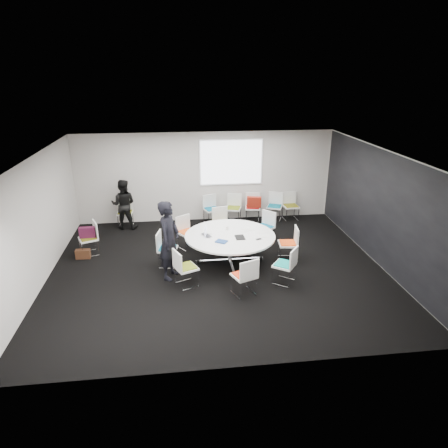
{
  "coord_description": "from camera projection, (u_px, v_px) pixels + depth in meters",
  "views": [
    {
      "loc": [
        -0.91,
        -8.67,
        4.53
      ],
      "look_at": [
        0.2,
        0.4,
        1.0
      ],
      "focal_mm": 32.0,
      "sensor_mm": 36.0,
      "label": 1
    }
  ],
  "objects": [
    {
      "name": "notebook_black",
      "position": [
        240.0,
        237.0,
        9.68
      ],
      "size": [
        0.23,
        0.31,
        0.02
      ],
      "primitive_type": "cube",
      "rotation": [
        0.0,
        0.0,
        0.04
      ],
      "color": "black",
      "rests_on": "conference_table"
    },
    {
      "name": "papers_front",
      "position": [
        264.0,
        236.0,
        9.79
      ],
      "size": [
        0.3,
        0.22,
        0.0
      ],
      "primitive_type": "cube",
      "rotation": [
        0.0,
        0.0,
        -0.02
      ],
      "color": "white",
      "rests_on": "conference_table"
    },
    {
      "name": "chair_back_d",
      "position": [
        274.0,
        212.0,
        12.84
      ],
      "size": [
        0.6,
        0.59,
        0.88
      ],
      "rotation": [
        0.0,
        0.0,
        2.75
      ],
      "color": "silver",
      "rests_on": "ground"
    },
    {
      "name": "red_jacket",
      "position": [
        254.0,
        202.0,
        12.4
      ],
      "size": [
        0.46,
        0.25,
        0.36
      ],
      "primitive_type": "cube",
      "rotation": [
        0.17,
        0.0,
        -0.21
      ],
      "color": "maroon",
      "rests_on": "chair_back_c"
    },
    {
      "name": "chair_ring_h",
      "position": [
        285.0,
        272.0,
        9.01
      ],
      "size": [
        0.63,
        0.64,
        0.88
      ],
      "rotation": [
        0.0,
        0.0,
        7.22
      ],
      "color": "silver",
      "rests_on": "ground"
    },
    {
      "name": "chair_person_back",
      "position": [
        126.0,
        218.0,
        12.31
      ],
      "size": [
        0.47,
        0.46,
        0.88
      ],
      "rotation": [
        0.0,
        0.0,
        3.13
      ],
      "color": "silver",
      "rests_on": "ground"
    },
    {
      "name": "person_main",
      "position": [
        169.0,
        240.0,
        9.04
      ],
      "size": [
        0.66,
        0.79,
        1.86
      ],
      "primitive_type": "imported",
      "rotation": [
        0.0,
        0.0,
        1.19
      ],
      "color": "black",
      "rests_on": "ground"
    },
    {
      "name": "chair_ring_d",
      "position": [
        187.0,
        238.0,
        10.81
      ],
      "size": [
        0.63,
        0.63,
        0.88
      ],
      "rotation": [
        0.0,
        0.0,
        3.74
      ],
      "color": "silver",
      "rests_on": "ground"
    },
    {
      "name": "phone",
      "position": [
        259.0,
        239.0,
        9.59
      ],
      "size": [
        0.15,
        0.11,
        0.01
      ],
      "primitive_type": "cube",
      "rotation": [
        0.0,
        0.0,
        0.3
      ],
      "color": "black",
      "rests_on": "conference_table"
    },
    {
      "name": "maroon_bag",
      "position": [
        87.0,
        232.0,
        10.29
      ],
      "size": [
        0.41,
        0.16,
        0.28
      ],
      "primitive_type": "cube",
      "rotation": [
        0.0,
        0.0,
        0.05
      ],
      "color": "#48132D",
      "rests_on": "chair_spare_left"
    },
    {
      "name": "chair_back_e",
      "position": [
        290.0,
        211.0,
        12.88
      ],
      "size": [
        0.49,
        0.47,
        0.88
      ],
      "rotation": [
        0.0,
        0.0,
        3.2
      ],
      "color": "silver",
      "rests_on": "ground"
    },
    {
      "name": "chair_ring_e",
      "position": [
        167.0,
        255.0,
        9.82
      ],
      "size": [
        0.53,
        0.54,
        0.88
      ],
      "rotation": [
        0.0,
        0.0,
        4.52
      ],
      "color": "silver",
      "rests_on": "ground"
    },
    {
      "name": "chair_spare_left",
      "position": [
        90.0,
        244.0,
        10.42
      ],
      "size": [
        0.59,
        0.59,
        0.88
      ],
      "rotation": [
        0.0,
        0.0,
        1.96
      ],
      "color": "silver",
      "rests_on": "ground"
    },
    {
      "name": "brown_bag",
      "position": [
        83.0,
        254.0,
        10.24
      ],
      "size": [
        0.36,
        0.16,
        0.24
      ],
      "primitive_type": "cube",
      "rotation": [
        0.0,
        0.0,
        -0.01
      ],
      "color": "#432515",
      "rests_on": "ground"
    },
    {
      "name": "laptop",
      "position": [
        208.0,
        235.0,
        9.82
      ],
      "size": [
        0.32,
        0.37,
        0.02
      ],
      "primitive_type": "imported",
      "rotation": [
        0.0,
        0.0,
        2.05
      ],
      "color": "#333338",
      "rests_on": "conference_table"
    },
    {
      "name": "papers_right",
      "position": [
        246.0,
        230.0,
        10.14
      ],
      "size": [
        0.36,
        0.32,
        0.0
      ],
      "primitive_type": "cube",
      "rotation": [
        0.0,
        0.0,
        0.43
      ],
      "color": "silver",
      "rests_on": "conference_table"
    },
    {
      "name": "chair_ring_f",
      "position": [
        186.0,
        274.0,
        8.89
      ],
      "size": [
        0.59,
        0.6,
        0.88
      ],
      "rotation": [
        0.0,
        0.0,
        5.12
      ],
      "color": "silver",
      "rests_on": "ground"
    },
    {
      "name": "chair_back_a",
      "position": [
        212.0,
        215.0,
        12.58
      ],
      "size": [
        0.58,
        0.57,
        0.88
      ],
      "rotation": [
        0.0,
        0.0,
        3.46
      ],
      "color": "silver",
      "rests_on": "ground"
    },
    {
      "name": "person_back",
      "position": [
        123.0,
        204.0,
        11.98
      ],
      "size": [
        0.81,
        0.66,
        1.53
      ],
      "primitive_type": "imported",
      "rotation": [
        0.0,
        0.0,
        3.02
      ],
      "color": "black",
      "rests_on": "ground"
    },
    {
      "name": "tablet_folio",
      "position": [
        221.0,
        241.0,
        9.44
      ],
      "size": [
        0.33,
        0.31,
        0.03
      ],
      "primitive_type": "cube",
      "rotation": [
        0.0,
        0.0,
        -0.57
      ],
      "color": "navy",
      "rests_on": "conference_table"
    },
    {
      "name": "chair_ring_g",
      "position": [
        244.0,
        283.0,
        8.54
      ],
      "size": [
        0.59,
        0.59,
        0.88
      ],
      "rotation": [
        0.0,
        0.0,
        6.67
      ],
      "color": "silver",
      "rests_on": "ground"
    },
    {
      "name": "chair_back_b",
      "position": [
        233.0,
        213.0,
        12.68
      ],
      "size": [
        0.57,
        0.57,
        0.88
      ],
      "rotation": [
        0.0,
        0.0,
        2.84
      ],
      "color": "silver",
      "rests_on": "ground"
    },
    {
      "name": "cup",
      "position": [
        227.0,
        228.0,
        10.16
      ],
      "size": [
        0.08,
        0.08,
        0.09
      ],
      "primitive_type": "cylinder",
      "color": "white",
      "rests_on": "conference_table"
    },
    {
      "name": "conference_table",
      "position": [
        230.0,
        242.0,
        9.91
      ],
      "size": [
        2.23,
        2.23,
        0.73
      ],
      "color": "silver",
      "rests_on": "ground"
    },
    {
      "name": "room_shell",
      "position": [
        222.0,
        214.0,
        9.27
      ],
      "size": [
        8.08,
        7.08,
        2.88
      ],
      "color": "black",
      "rests_on": "ground"
    },
    {
      "name": "chair_ring_b",
      "position": [
        264.0,
        233.0,
        11.15
      ],
      "size": [
        0.64,
        0.64,
        0.88
      ],
      "rotation": [
        0.0,
        0.0,
        2.28
      ],
      "color": "silver",
      "rests_on": "ground"
    },
    {
      "name": "chair_ring_c",
      "position": [
        222.0,
        229.0,
        11.44
      ],
      "size": [
        0.54,
        0.53,
        0.88
      ],
      "rotation": [
        0.0,
        0.0,
        3.34
      ],
      "color": "silver",
      "rests_on": "ground"
    },
    {
      "name": "laptop_lid",
      "position": [
        206.0,
        231.0,
        9.73
      ],
      "size": [
        0.08,
        0.3,
        0.22
      ],
      "primitive_type": "cube",
      "rotation": [
        0.0,
        0.0,
        1.37
      ],
      "color": "silver",
      "rests_on": "conference_table"
    },
    {
      "name": "chair_back_c",
      "position": [
        252.0,
        212.0,
        12.76
      ],
      "size": [
        0.53,
        0.52,
        0.88
      ],
      "rotation": [
        0.0,
        0.0,
        2.97
      ],
      "color": "silver",
      "rests_on": "ground"
    },
    {
      "name": "projection_screen",
      "position": [
        231.0,
        162.0,
        12.39
      ],
      "size": [
        1.9,
        0.03,
        1.35
      ],
      "primitive_type": "cube",
      "color": "white",
      "rests_on": "room_shell"
    },
    {
      "name": "chair_ring_a",
      "position": [
        288.0,
        250.0,
        10.11
      ],
      "size": [
        0.5,
        0.51,
        0.88
      ],
      "rotation": [
        0.0,
        0.0,
        1.45
      ],
      "color": "silver",
      "rests_on": "ground"
    }
  ]
}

